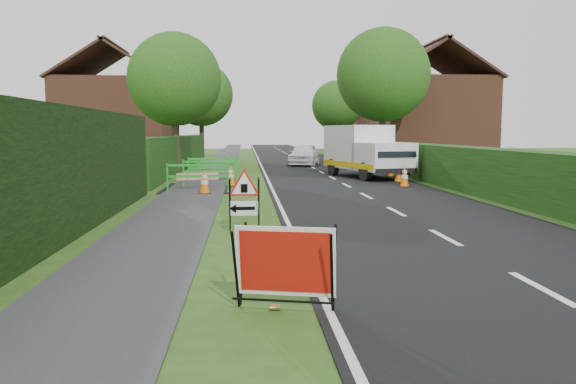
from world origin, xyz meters
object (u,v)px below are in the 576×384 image
red_rect_sign (285,263)px  triangle_sign (243,195)px  hatchback_car (304,154)px  works_van (365,150)px

red_rect_sign → triangle_sign: triangle_sign is taller
red_rect_sign → triangle_sign: bearing=109.3°
triangle_sign → hatchback_car: bearing=81.1°
red_rect_sign → hatchback_car: hatchback_car is taller
red_rect_sign → hatchback_car: bearing=97.2°
red_rect_sign → works_van: (4.83, 18.38, 0.68)m
red_rect_sign → triangle_sign: 5.11m
works_van → hatchback_car: works_van is taller
red_rect_sign → works_van: works_van is taller
red_rect_sign → hatchback_car: size_ratio=0.31×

